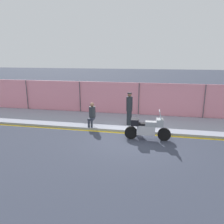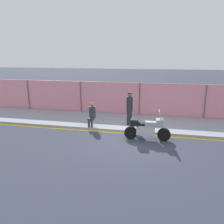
{
  "view_description": "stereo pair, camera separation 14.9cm",
  "coord_description": "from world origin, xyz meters",
  "views": [
    {
      "loc": [
        1.08,
        -9.75,
        3.94
      ],
      "look_at": [
        -1.16,
        1.31,
        1.04
      ],
      "focal_mm": 35.0,
      "sensor_mm": 36.0,
      "label": 1
    },
    {
      "loc": [
        1.23,
        -9.72,
        3.94
      ],
      "look_at": [
        -1.16,
        1.31,
        1.04
      ],
      "focal_mm": 35.0,
      "sensor_mm": 36.0,
      "label": 2
    }
  ],
  "objects": [
    {
      "name": "ground_plane",
      "position": [
        0.0,
        0.0,
        0.0
      ],
      "size": [
        120.0,
        120.0,
        0.0
      ],
      "primitive_type": "plane",
      "color": "#333847"
    },
    {
      "name": "sidewalk",
      "position": [
        0.0,
        2.81,
        0.06
      ],
      "size": [
        30.42,
        3.41,
        0.13
      ],
      "color": "#8E93A3",
      "rests_on": "ground_plane"
    },
    {
      "name": "curb_paint_stripe",
      "position": [
        0.0,
        1.02,
        0.0
      ],
      "size": [
        30.42,
        0.18,
        0.01
      ],
      "color": "gold",
      "rests_on": "ground_plane"
    },
    {
      "name": "storefront_fence",
      "position": [
        -0.0,
        4.6,
        1.12
      ],
      "size": [
        28.89,
        0.17,
        2.25
      ],
      "color": "pink",
      "rests_on": "ground_plane"
    },
    {
      "name": "motorcycle",
      "position": [
        0.76,
        0.33,
        0.6
      ],
      "size": [
        2.21,
        0.56,
        1.48
      ],
      "rotation": [
        0.0,
        0.0,
        0.04
      ],
      "color": "black",
      "rests_on": "ground_plane"
    },
    {
      "name": "officer_standing",
      "position": [
        -0.33,
        2.13,
        1.08
      ],
      "size": [
        0.35,
        0.35,
        1.85
      ],
      "color": "#1E2328",
      "rests_on": "sidewalk"
    },
    {
      "name": "person_seated_on_curb",
      "position": [
        -2.36,
        1.57,
        0.85
      ],
      "size": [
        0.37,
        0.67,
        1.31
      ],
      "color": "#2D3342",
      "rests_on": "sidewalk"
    }
  ]
}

